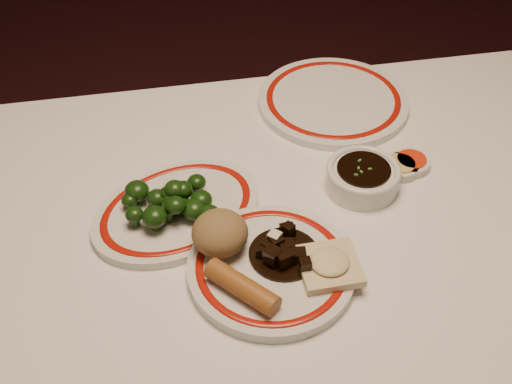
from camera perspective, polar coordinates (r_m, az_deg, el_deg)
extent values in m
cube|color=white|center=(1.00, 2.59, -5.20)|extent=(1.20, 0.90, 0.04)
cylinder|color=black|center=(1.57, -21.01, -6.18)|extent=(0.06, 0.06, 0.71)
cylinder|color=black|center=(1.68, 17.45, -1.03)|extent=(0.06, 0.06, 0.71)
cylinder|color=silver|center=(0.93, 1.38, -6.82)|extent=(0.26, 0.26, 0.02)
torus|color=#9D1208|center=(0.93, 1.39, -6.46)|extent=(0.23, 0.23, 0.00)
ellipsoid|color=olive|center=(0.93, -3.23, -3.65)|extent=(0.08, 0.08, 0.06)
cylinder|color=#995B25|center=(0.88, -1.24, -8.43)|extent=(0.10, 0.11, 0.03)
cube|color=beige|center=(0.92, 6.51, -6.54)|extent=(0.09, 0.09, 0.01)
ellipsoid|color=beige|center=(0.91, 6.56, -6.14)|extent=(0.06, 0.06, 0.02)
cylinder|color=black|center=(0.94, 2.50, -5.53)|extent=(0.10, 0.10, 0.00)
cube|color=black|center=(0.96, 2.88, -3.48)|extent=(0.02, 0.02, 0.02)
cube|color=black|center=(0.92, 0.66, -5.23)|extent=(0.02, 0.02, 0.02)
cube|color=black|center=(0.90, 4.39, -6.42)|extent=(0.02, 0.02, 0.02)
cube|color=black|center=(0.93, 2.54, -4.99)|extent=(0.02, 0.02, 0.01)
cube|color=black|center=(0.93, 2.77, -4.87)|extent=(0.02, 0.02, 0.02)
cube|color=black|center=(0.93, 0.96, -4.81)|extent=(0.02, 0.02, 0.01)
cube|color=black|center=(0.92, 2.91, -5.57)|extent=(0.02, 0.02, 0.02)
cube|color=black|center=(0.93, 1.80, -4.49)|extent=(0.02, 0.02, 0.02)
cube|color=black|center=(0.93, 2.18, -4.79)|extent=(0.02, 0.02, 0.01)
cube|color=black|center=(0.91, 1.48, -5.62)|extent=(0.03, 0.03, 0.02)
cube|color=black|center=(0.94, 2.16, -5.05)|extent=(0.02, 0.02, 0.02)
cube|color=black|center=(0.96, 2.64, -3.36)|extent=(0.02, 0.02, 0.02)
cube|color=black|center=(0.91, 2.44, -5.87)|extent=(0.03, 0.03, 0.02)
cube|color=black|center=(0.95, 2.90, -3.29)|extent=(0.02, 0.02, 0.02)
cube|color=black|center=(0.93, 2.35, -4.75)|extent=(0.02, 0.02, 0.02)
cube|color=black|center=(0.92, 3.86, -5.67)|extent=(0.02, 0.02, 0.02)
cube|color=beige|center=(0.93, 1.66, -3.97)|extent=(0.02, 0.02, 0.01)
cube|color=beige|center=(0.93, 1.58, -4.60)|extent=(0.02, 0.02, 0.01)
torus|color=#9D1208|center=(1.02, -7.06, -1.37)|extent=(0.32, 0.32, 0.00)
cylinder|color=#23471C|center=(0.98, -8.89, -2.96)|extent=(0.01, 0.01, 0.02)
ellipsoid|color=#15360D|center=(0.97, -9.00, -2.18)|extent=(0.04, 0.04, 0.03)
cylinder|color=#23471C|center=(0.99, -7.75, -2.19)|extent=(0.01, 0.01, 0.02)
ellipsoid|color=#15360D|center=(0.98, -7.83, -1.55)|extent=(0.03, 0.03, 0.02)
cylinder|color=#23471C|center=(1.00, -4.83, -1.41)|extent=(0.01, 0.01, 0.01)
ellipsoid|color=#15360D|center=(0.99, -4.89, -0.70)|extent=(0.03, 0.03, 0.03)
cylinder|color=#23471C|center=(1.01, -7.16, -1.26)|extent=(0.01, 0.01, 0.01)
ellipsoid|color=#15360D|center=(1.00, -7.23, -0.71)|extent=(0.03, 0.03, 0.03)
cylinder|color=#23471C|center=(1.03, -5.24, 0.19)|extent=(0.01, 0.01, 0.02)
ellipsoid|color=#15360D|center=(1.02, -5.30, 0.87)|extent=(0.03, 0.03, 0.02)
cylinder|color=#23471C|center=(1.01, -7.24, -1.25)|extent=(0.01, 0.01, 0.01)
ellipsoid|color=#15360D|center=(1.00, -7.31, -0.70)|extent=(0.03, 0.03, 0.02)
cylinder|color=#23471C|center=(1.00, -7.43, -1.76)|extent=(0.01, 0.01, 0.01)
ellipsoid|color=#15360D|center=(0.99, -7.51, -1.14)|extent=(0.03, 0.03, 0.03)
cylinder|color=#23471C|center=(1.02, -11.06, -1.23)|extent=(0.01, 0.01, 0.01)
ellipsoid|color=#15360D|center=(1.01, -11.16, -0.70)|extent=(0.03, 0.03, 0.02)
cylinder|color=#23471C|center=(1.03, -10.42, -0.62)|extent=(0.01, 0.01, 0.01)
ellipsoid|color=#15360D|center=(1.02, -10.54, 0.09)|extent=(0.04, 0.04, 0.03)
cylinder|color=#23471C|center=(1.01, -7.53, -1.05)|extent=(0.01, 0.01, 0.01)
ellipsoid|color=#15360D|center=(1.00, -7.62, -0.36)|extent=(0.03, 0.03, 0.03)
cylinder|color=#23471C|center=(1.00, -6.68, -1.69)|extent=(0.01, 0.01, 0.01)
ellipsoid|color=#15360D|center=(0.99, -6.75, -1.09)|extent=(0.03, 0.03, 0.02)
cylinder|color=#23471C|center=(1.02, -6.86, -0.80)|extent=(0.01, 0.01, 0.01)
ellipsoid|color=#15360D|center=(1.01, -6.93, -0.24)|extent=(0.03, 0.03, 0.02)
cylinder|color=#23471C|center=(0.99, -4.12, -2.52)|extent=(0.01, 0.01, 0.01)
ellipsoid|color=#15360D|center=(0.98, -4.16, -1.93)|extent=(0.03, 0.03, 0.03)
cylinder|color=#23471C|center=(1.00, -7.26, -1.48)|extent=(0.01, 0.01, 0.02)
ellipsoid|color=#15360D|center=(0.99, -7.35, -0.75)|extent=(0.03, 0.03, 0.03)
cylinder|color=#23471C|center=(0.99, -10.64, -2.61)|extent=(0.01, 0.01, 0.02)
ellipsoid|color=#15360D|center=(0.98, -10.76, -1.96)|extent=(0.03, 0.03, 0.02)
cylinder|color=#23471C|center=(0.99, -5.46, -2.20)|extent=(0.01, 0.01, 0.01)
ellipsoid|color=#15360D|center=(0.98, -5.52, -1.56)|extent=(0.04, 0.04, 0.03)
cylinder|color=#23471C|center=(1.02, -8.69, -1.16)|extent=(0.01, 0.01, 0.01)
ellipsoid|color=#15360D|center=(1.00, -8.79, -0.51)|extent=(0.03, 0.03, 0.03)
cylinder|color=#23471C|center=(1.01, -7.91, -1.22)|extent=(0.01, 0.01, 0.01)
ellipsoid|color=#15360D|center=(1.00, -7.99, -0.61)|extent=(0.03, 0.03, 0.02)
cylinder|color=#23471C|center=(1.01, -5.88, -1.19)|extent=(0.01, 0.01, 0.01)
ellipsoid|color=#15360D|center=(1.00, -5.93, -0.63)|extent=(0.03, 0.03, 0.02)
ellipsoid|color=#15360D|center=(0.97, -7.19, -1.16)|extent=(0.03, 0.03, 0.03)
ellipsoid|color=#15360D|center=(1.01, -6.73, 0.31)|extent=(0.03, 0.03, 0.02)
ellipsoid|color=#15360D|center=(0.99, -6.54, 0.26)|extent=(0.03, 0.03, 0.02)
ellipsoid|color=#15360D|center=(1.00, -7.84, -0.07)|extent=(0.03, 0.03, 0.02)
ellipsoid|color=#15360D|center=(0.99, -7.25, 0.27)|extent=(0.03, 0.03, 0.03)
cylinder|color=silver|center=(1.07, 9.44, 1.17)|extent=(0.12, 0.12, 0.04)
cylinder|color=black|center=(1.05, 9.57, 2.01)|extent=(0.09, 0.09, 0.00)
cylinder|color=silver|center=(1.13, 13.60, 2.51)|extent=(0.06, 0.06, 0.02)
cylinder|color=red|center=(1.12, 13.68, 2.87)|extent=(0.05, 0.05, 0.00)
cylinder|color=silver|center=(1.12, 12.65, 2.14)|extent=(0.06, 0.06, 0.02)
cylinder|color=#D3BA57|center=(1.11, 12.72, 2.51)|extent=(0.05, 0.05, 0.00)
cylinder|color=silver|center=(1.25, 6.85, 8.01)|extent=(0.35, 0.35, 0.02)
torus|color=#9D1208|center=(1.25, 6.89, 8.31)|extent=(0.30, 0.30, 0.00)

